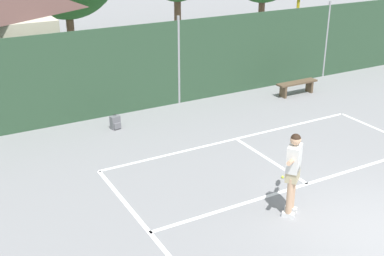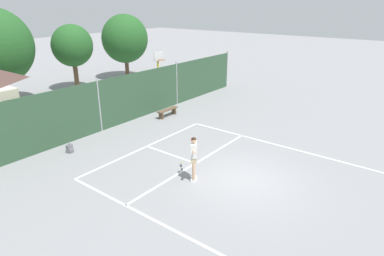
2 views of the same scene
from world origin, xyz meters
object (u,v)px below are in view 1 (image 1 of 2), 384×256
at_px(backpack_grey, 115,123).
at_px(courtside_bench, 297,85).
at_px(basketball_hoop, 298,14).
at_px(tennis_ball, 283,177).
at_px(tennis_player, 293,167).

height_order(backpack_grey, courtside_bench, courtside_bench).
relative_size(basketball_hoop, tennis_ball, 53.79).
relative_size(tennis_player, courtside_bench, 1.16).
xyz_separation_m(tennis_player, courtside_bench, (5.27, 6.05, -0.75)).
bearing_deg(basketball_hoop, courtside_bench, -128.49).
height_order(tennis_ball, courtside_bench, courtside_bench).
bearing_deg(courtside_bench, tennis_player, -131.06).
xyz_separation_m(basketball_hoop, tennis_player, (-7.24, -8.52, -1.20)).
xyz_separation_m(basketball_hoop, backpack_grey, (-8.76, -2.29, -2.12)).
height_order(basketball_hoop, backpack_grey, basketball_hoop).
bearing_deg(courtside_bench, tennis_ball, -132.89).
height_order(basketball_hoop, tennis_ball, basketball_hoop).
distance_m(tennis_player, tennis_ball, 1.92).
bearing_deg(tennis_player, backpack_grey, 103.75).
bearing_deg(courtside_bench, backpack_grey, 178.54).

